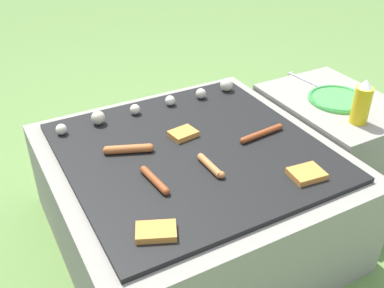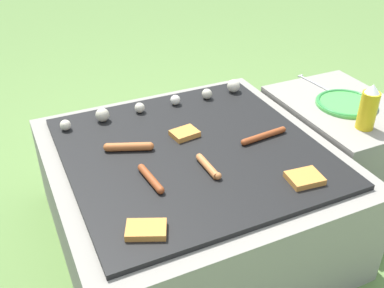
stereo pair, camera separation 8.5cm
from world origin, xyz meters
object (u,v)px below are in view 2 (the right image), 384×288
object	(u,v)px
plate_colorful	(346,103)
fork_utensil	(314,83)
sausage_front_center	(208,166)
condiment_bottle	(368,108)

from	to	relation	value
plate_colorful	fork_utensil	size ratio (longest dim) A/B	1.18
sausage_front_center	plate_colorful	xyz separation A→B (m)	(0.72, 0.17, -0.00)
sausage_front_center	fork_utensil	size ratio (longest dim) A/B	0.69
plate_colorful	fork_utensil	distance (m)	0.23
fork_utensil	condiment_bottle	bearing A→B (deg)	-100.93
sausage_front_center	fork_utensil	xyz separation A→B (m)	(0.73, 0.39, -0.01)
fork_utensil	sausage_front_center	bearing A→B (deg)	-151.76
plate_colorful	condiment_bottle	distance (m)	0.20
sausage_front_center	fork_utensil	world-z (taller)	sausage_front_center
sausage_front_center	condiment_bottle	world-z (taller)	condiment_bottle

